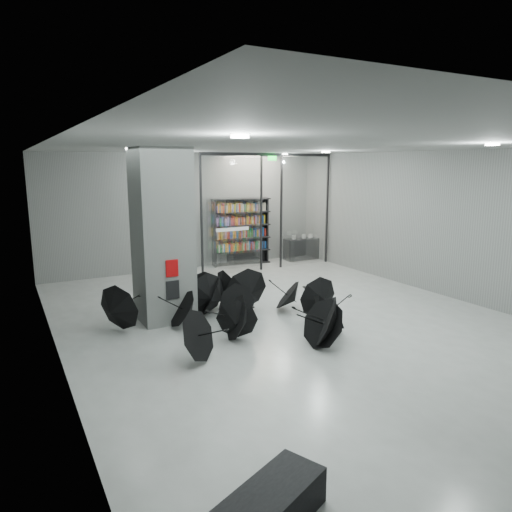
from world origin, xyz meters
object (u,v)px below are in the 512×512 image
bench (271,506)px  bookshelf (241,231)px  shop_counter (302,249)px  umbrella_cluster (242,313)px  column (162,236)px

bench → bookshelf: (5.54, 11.59, 1.00)m
bookshelf → bench: bearing=-106.7°
shop_counter → umbrella_cluster: (-5.50, -5.72, -0.10)m
bookshelf → shop_counter: (2.42, -0.42, -0.80)m
shop_counter → column: bearing=-148.1°
bench → shop_counter: size_ratio=0.94×
shop_counter → umbrella_cluster: 7.94m
bench → umbrella_cluster: umbrella_cluster is taller
column → umbrella_cluster: size_ratio=0.71×
column → bench: bearing=-99.1°
shop_counter → umbrella_cluster: umbrella_cluster is taller
bookshelf → shop_counter: bearing=-1.0°
shop_counter → bookshelf: bearing=169.9°
column → bookshelf: column is taller
bench → shop_counter: shop_counter is taller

